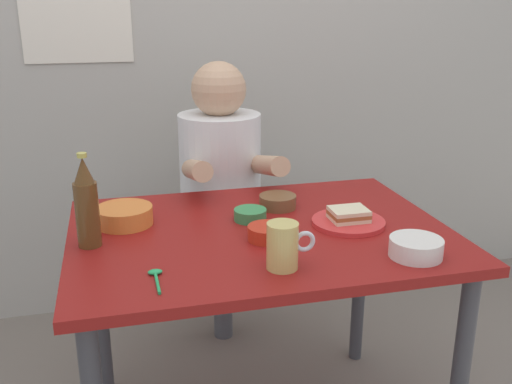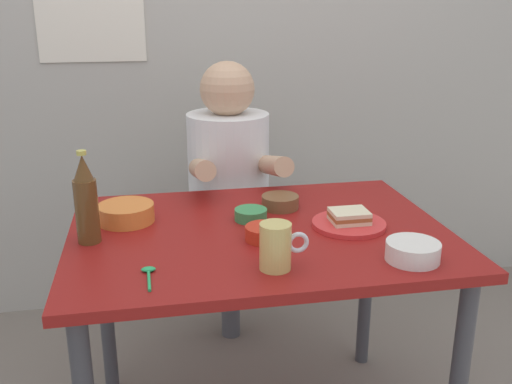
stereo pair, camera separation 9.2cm
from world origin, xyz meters
name	(u,v)px [view 2 (the right image)]	position (x,y,z in m)	size (l,w,h in m)	color
wall_back	(213,21)	(0.00, 1.05, 1.30)	(4.40, 0.09, 2.60)	#ADA89E
dining_table	(259,258)	(0.00, 0.00, 0.65)	(1.10, 0.80, 0.74)	maroon
stool	(230,261)	(0.00, 0.63, 0.35)	(0.34, 0.34, 0.45)	#4C4C51
person_seated	(229,166)	(0.00, 0.62, 0.77)	(0.33, 0.56, 0.72)	white
plate_orange	(349,224)	(0.27, -0.02, 0.75)	(0.22, 0.22, 0.01)	red
sandwich	(349,216)	(0.27, -0.02, 0.77)	(0.11, 0.09, 0.04)	beige
beer_mug	(276,246)	(-0.01, -0.26, 0.80)	(0.13, 0.08, 0.12)	#D1BC66
beer_bottle	(86,202)	(-0.48, 0.00, 0.86)	(0.06, 0.06, 0.26)	#593819
rice_bowl_white	(413,250)	(0.35, -0.28, 0.77)	(0.14, 0.14, 0.05)	silver
soup_bowl_orange	(126,212)	(-0.39, 0.14, 0.77)	(0.17, 0.17, 0.05)	orange
dip_bowl_green	(251,214)	(-0.01, 0.08, 0.76)	(0.10, 0.10, 0.03)	#388C4C
condiment_bowl_brown	(280,201)	(0.10, 0.17, 0.76)	(0.12, 0.12, 0.04)	brown
sauce_bowl_chili	(266,232)	(0.00, -0.08, 0.76)	(0.11, 0.11, 0.04)	red
spoon	(149,273)	(-0.32, -0.24, 0.75)	(0.04, 0.12, 0.01)	#26A559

